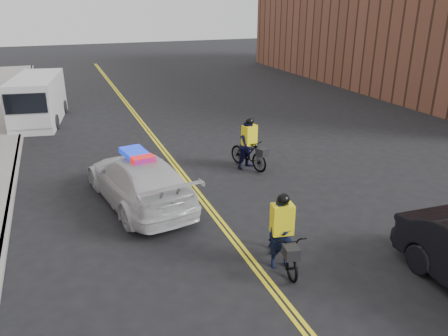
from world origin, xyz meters
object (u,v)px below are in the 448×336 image
at_px(cyclist_near, 281,242).
at_px(cyclist_far, 249,148).
at_px(police_cruiser, 139,180).
at_px(cargo_van, 37,101).

xyz_separation_m(cyclist_near, cyclist_far, (2.08, 6.55, 0.11)).
height_order(police_cruiser, cyclist_near, cyclist_near).
xyz_separation_m(police_cruiser, cargo_van, (-3.14, 11.98, 0.39)).
relative_size(cyclist_near, cyclist_far, 1.01).
bearing_deg(cyclist_far, cargo_van, 108.34).
xyz_separation_m(police_cruiser, cyclist_near, (2.58, -4.93, -0.12)).
bearing_deg(cyclist_near, cyclist_far, 81.87).
height_order(cyclist_near, cyclist_far, cyclist_far).
bearing_deg(cyclist_near, police_cruiser, 127.12).
distance_m(cargo_van, cyclist_far, 12.98).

